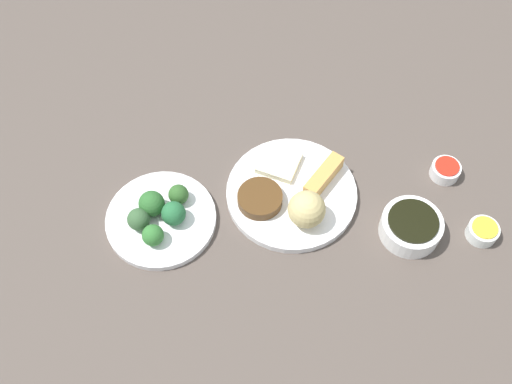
# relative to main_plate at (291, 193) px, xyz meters

# --- Properties ---
(tabletop) EXTENTS (2.20, 2.20, 0.02)m
(tabletop) POSITION_rel_main_plate_xyz_m (-0.02, -0.02, -0.02)
(tabletop) COLOR #4F443D
(tabletop) RESTS_ON ground
(main_plate) EXTENTS (0.25, 0.25, 0.02)m
(main_plate) POSITION_rel_main_plate_xyz_m (0.00, 0.00, 0.00)
(main_plate) COLOR white
(main_plate) RESTS_ON tabletop
(rice_scoop) EXTENTS (0.07, 0.07, 0.07)m
(rice_scoop) POSITION_rel_main_plate_xyz_m (-0.06, 0.03, 0.04)
(rice_scoop) COLOR tan
(rice_scoop) RESTS_ON main_plate
(spring_roll) EXTENTS (0.04, 0.10, 0.03)m
(spring_roll) POSITION_rel_main_plate_xyz_m (-0.03, -0.06, 0.02)
(spring_roll) COLOR #CF9649
(spring_roll) RESTS_ON main_plate
(crab_rangoon_wonton) EXTENTS (0.09, 0.09, 0.01)m
(crab_rangoon_wonton) POSITION_rel_main_plate_xyz_m (0.06, -0.03, 0.01)
(crab_rangoon_wonton) COLOR beige
(crab_rangoon_wonton) RESTS_ON main_plate
(stir_fry_heap) EXTENTS (0.09, 0.09, 0.02)m
(stir_fry_heap) POSITION_rel_main_plate_xyz_m (0.03, 0.06, 0.02)
(stir_fry_heap) COLOR #4B2F14
(stir_fry_heap) RESTS_ON main_plate
(broccoli_plate) EXTENTS (0.21, 0.21, 0.01)m
(broccoli_plate) POSITION_rel_main_plate_xyz_m (0.15, 0.21, -0.00)
(broccoli_plate) COLOR white
(broccoli_plate) RESTS_ON tabletop
(broccoli_floret_0) EXTENTS (0.04, 0.04, 0.04)m
(broccoli_floret_0) POSITION_rel_main_plate_xyz_m (0.12, 0.25, 0.03)
(broccoli_floret_0) COLOR #306D2E
(broccoli_floret_0) RESTS_ON broccoli_plate
(broccoli_floret_1) EXTENTS (0.05, 0.05, 0.05)m
(broccoli_floret_1) POSITION_rel_main_plate_xyz_m (0.17, 0.20, 0.03)
(broccoli_floret_1) COLOR #2B612A
(broccoli_floret_1) RESTS_ON broccoli_plate
(broccoli_floret_2) EXTENTS (0.04, 0.04, 0.04)m
(broccoli_floret_2) POSITION_rel_main_plate_xyz_m (0.16, 0.24, 0.03)
(broccoli_floret_2) COLOR #355833
(broccoli_floret_2) RESTS_ON broccoli_plate
(broccoli_floret_3) EXTENTS (0.05, 0.05, 0.05)m
(broccoli_floret_3) POSITION_rel_main_plate_xyz_m (0.12, 0.19, 0.03)
(broccoli_floret_3) COLOR #246337
(broccoli_floret_3) RESTS_ON broccoli_plate
(broccoli_floret_4) EXTENTS (0.04, 0.04, 0.04)m
(broccoli_floret_4) POSITION_rel_main_plate_xyz_m (0.15, 0.15, 0.03)
(broccoli_floret_4) COLOR #2E5925
(broccoli_floret_4) RESTS_ON broccoli_plate
(soy_sauce_bowl) EXTENTS (0.11, 0.11, 0.04)m
(soy_sauce_bowl) POSITION_rel_main_plate_xyz_m (-0.22, -0.08, 0.01)
(soy_sauce_bowl) COLOR white
(soy_sauce_bowl) RESTS_ON tabletop
(soy_sauce_bowl_liquid) EXTENTS (0.09, 0.09, 0.00)m
(soy_sauce_bowl_liquid) POSITION_rel_main_plate_xyz_m (-0.22, -0.08, 0.03)
(soy_sauce_bowl_liquid) COLOR black
(soy_sauce_bowl_liquid) RESTS_ON soy_sauce_bowl
(sauce_ramekin_sweet_and_sour) EXTENTS (0.06, 0.06, 0.03)m
(sauce_ramekin_sweet_and_sour) POSITION_rel_main_plate_xyz_m (-0.20, -0.24, 0.01)
(sauce_ramekin_sweet_and_sour) COLOR white
(sauce_ramekin_sweet_and_sour) RESTS_ON tabletop
(sauce_ramekin_sweet_and_sour_liquid) EXTENTS (0.05, 0.05, 0.00)m
(sauce_ramekin_sweet_and_sour_liquid) POSITION_rel_main_plate_xyz_m (-0.20, -0.24, 0.02)
(sauce_ramekin_sweet_and_sour_liquid) COLOR red
(sauce_ramekin_sweet_and_sour_liquid) RESTS_ON sauce_ramekin_sweet_and_sour
(sauce_ramekin_hot_mustard) EXTENTS (0.06, 0.06, 0.03)m
(sauce_ramekin_hot_mustard) POSITION_rel_main_plate_xyz_m (-0.32, -0.16, 0.01)
(sauce_ramekin_hot_mustard) COLOR white
(sauce_ramekin_hot_mustard) RESTS_ON tabletop
(sauce_ramekin_hot_mustard_liquid) EXTENTS (0.05, 0.05, 0.00)m
(sauce_ramekin_hot_mustard_liquid) POSITION_rel_main_plate_xyz_m (-0.32, -0.16, 0.02)
(sauce_ramekin_hot_mustard_liquid) COLOR yellow
(sauce_ramekin_hot_mustard_liquid) RESTS_ON sauce_ramekin_hot_mustard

